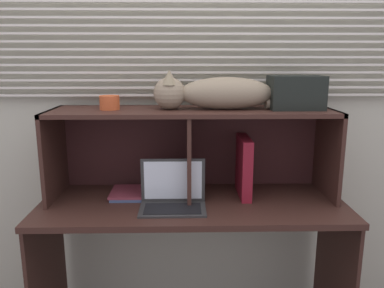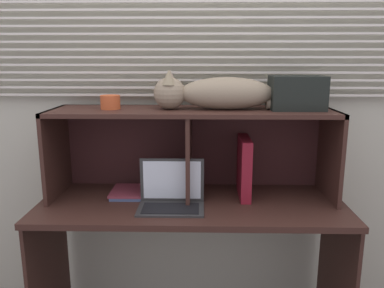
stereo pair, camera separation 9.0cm
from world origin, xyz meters
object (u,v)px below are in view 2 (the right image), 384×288
at_px(binder_upright, 244,167).
at_px(small_basket, 110,102).
at_px(storage_box, 297,93).
at_px(laptop, 171,196).
at_px(book_stack, 129,192).
at_px(cat, 215,93).

xyz_separation_m(binder_upright, small_basket, (-0.70, 0.00, 0.34)).
distance_m(binder_upright, storage_box, 0.47).
height_order(small_basket, storage_box, storage_box).
bearing_deg(storage_box, laptop, -164.97).
relative_size(laptop, binder_upright, 1.02).
height_order(laptop, small_basket, small_basket).
relative_size(laptop, book_stack, 1.50).
bearing_deg(book_stack, cat, 0.18).
bearing_deg(book_stack, binder_upright, 0.13).
relative_size(laptop, storage_box, 1.20).
relative_size(binder_upright, storage_box, 1.18).
xyz_separation_m(laptop, storage_box, (0.63, 0.17, 0.50)).
bearing_deg(cat, storage_box, -0.00).
relative_size(book_stack, small_basket, 2.14).
height_order(binder_upright, small_basket, small_basket).
xyz_separation_m(cat, book_stack, (-0.45, -0.00, -0.53)).
height_order(cat, book_stack, cat).
relative_size(binder_upright, book_stack, 1.48).
height_order(binder_upright, storage_box, storage_box).
height_order(laptop, book_stack, laptop).
distance_m(binder_upright, book_stack, 0.63).
bearing_deg(laptop, book_stack, 145.20).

